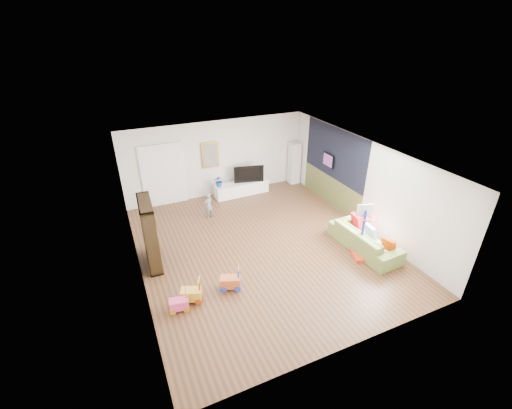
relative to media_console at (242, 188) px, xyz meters
name	(u,v)px	position (x,y,z in m)	size (l,w,h in m)	color
floor	(262,247)	(-0.75, -3.35, -0.23)	(6.50, 7.50, 0.00)	brown
ceiling	(263,156)	(-0.75, -3.35, 2.47)	(6.50, 7.50, 0.00)	white
wall_back	(217,159)	(-0.75, 0.40, 1.12)	(6.50, 0.00, 2.70)	silver
wall_front	(353,296)	(-0.75, -7.10, 1.12)	(6.50, 0.00, 2.70)	silver
wall_left	(134,231)	(-4.00, -3.35, 1.12)	(0.00, 7.50, 2.70)	white
wall_right	(361,183)	(2.50, -3.35, 1.12)	(0.00, 7.50, 2.70)	silver
navy_accent	(334,153)	(2.49, -1.95, 1.62)	(0.01, 3.20, 1.70)	black
olive_wainscot	(330,191)	(2.49, -1.95, 0.27)	(0.01, 3.20, 1.00)	brown
doorway	(164,176)	(-2.65, 0.36, 0.82)	(1.45, 0.06, 2.10)	white
painting_back	(210,155)	(-1.00, 0.36, 1.32)	(0.62, 0.06, 0.92)	gold
artwork_right	(328,160)	(2.42, -1.75, 1.32)	(0.04, 0.56, 0.46)	#7F3F8C
media_console	(242,188)	(0.00, 0.00, 0.00)	(1.98, 0.50, 0.46)	white
tall_cabinet	(294,163)	(2.26, 0.15, 0.57)	(0.37, 0.37, 1.61)	silver
bookshelf	(150,234)	(-3.63, -2.84, 0.66)	(0.32, 1.22, 1.79)	black
sofa	(365,239)	(1.78, -4.61, 0.08)	(2.16, 0.84, 0.63)	olive
basketball_hoop	(365,233)	(1.50, -4.88, 0.51)	(0.51, 0.62, 1.48)	red
ride_on_yellow	(191,291)	(-3.10, -4.64, 0.07)	(0.46, 0.28, 0.61)	gold
ride_on_orange	(230,278)	(-2.15, -4.61, 0.08)	(0.46, 0.28, 0.61)	#CE5B2C
ride_on_pink	(179,300)	(-3.41, -4.80, 0.04)	(0.41, 0.25, 0.54)	#F34388
child	(208,206)	(-1.60, -1.15, 0.19)	(0.31, 0.20, 0.85)	slate
tv	(248,173)	(0.29, 0.03, 0.54)	(1.08, 0.14, 0.62)	black
vase_plant	(219,181)	(-0.83, 0.00, 0.44)	(0.38, 0.33, 0.42)	#1B4B8B
pillow_left	(388,245)	(1.97, -5.26, 0.27)	(0.09, 0.35, 0.35)	#A83001
pillow_center	(371,232)	(1.97, -4.60, 0.27)	(0.11, 0.40, 0.40)	white
pillow_right	(356,221)	(1.99, -3.96, 0.27)	(0.11, 0.42, 0.42)	red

